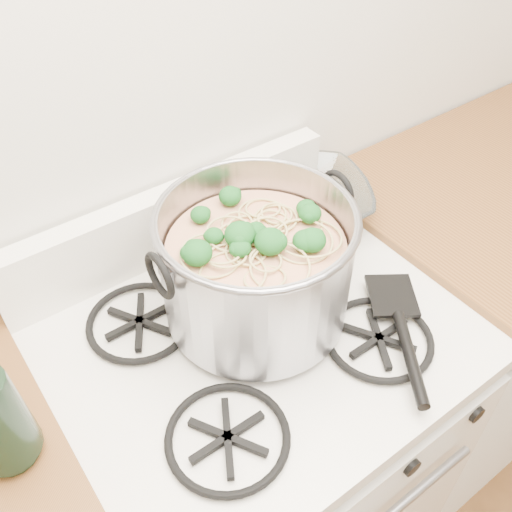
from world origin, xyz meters
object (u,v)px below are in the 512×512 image
at_px(spatula, 392,293).
at_px(gas_range, 258,455).
at_px(stock_pot, 256,268).
at_px(glass_bowl, 306,205).

bearing_deg(spatula, gas_range, -165.29).
relative_size(gas_range, stock_pot, 2.41).
height_order(stock_pot, spatula, stock_pot).
bearing_deg(stock_pot, glass_bowl, 32.84).
xyz_separation_m(stock_pot, spatula, (0.23, -0.13, -0.10)).
xyz_separation_m(spatula, glass_bowl, (0.04, 0.31, 0.00)).
relative_size(gas_range, spatula, 2.98).
distance_m(spatula, glass_bowl, 0.31).
relative_size(spatula, glass_bowl, 2.73).
height_order(spatula, glass_bowl, glass_bowl).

